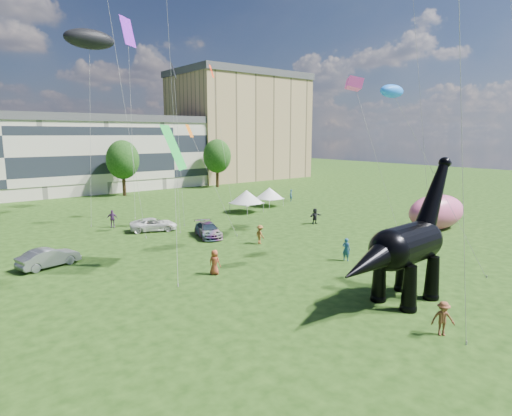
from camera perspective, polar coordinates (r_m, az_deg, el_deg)
ground at (r=24.82m, az=12.93°, el=-13.85°), size 220.00×220.00×0.00m
apartment_block at (r=97.97m, az=-2.23°, el=10.51°), size 28.00×18.00×22.00m
tree_mid_right at (r=71.92m, az=-17.37°, el=6.56°), size 5.20×5.20×9.44m
tree_far_right at (r=80.19m, az=-5.22°, el=7.26°), size 5.20×5.20×9.44m
dinosaur_sculpture at (r=26.47m, az=19.09°, el=-5.06°), size 10.72×3.07×8.77m
car_grey at (r=35.82m, az=-25.91°, el=-5.96°), size 4.64×2.57×1.45m
car_white at (r=45.28m, az=-13.49°, el=-2.16°), size 5.23×3.77×1.32m
car_dark at (r=41.70m, az=-6.41°, el=-2.94°), size 3.23×5.08×1.37m
gazebo_near at (r=54.28m, az=-1.27°, el=1.52°), size 4.73×4.73×2.86m
gazebo_far at (r=58.96m, az=1.80°, el=2.00°), size 4.00×4.00×2.58m
inflatable_pink at (r=48.43m, az=22.93°, el=-0.49°), size 7.81×4.75×3.67m
visitors at (r=34.72m, az=-10.33°, el=-5.30°), size 57.39×37.10×1.89m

